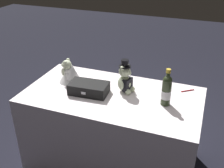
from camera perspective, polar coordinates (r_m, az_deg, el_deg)
name	(u,v)px	position (r m, az deg, el deg)	size (l,w,h in m)	color
ground_plane	(112,162)	(2.86, 0.00, -16.04)	(12.00, 12.00, 0.00)	black
reception_table	(112,130)	(2.60, 0.00, -9.73)	(1.54, 0.82, 0.79)	white
teddy_bear_groom	(125,79)	(2.37, 2.81, 1.02)	(0.15, 0.16, 0.30)	beige
teddy_bear_bride	(69,73)	(2.57, -9.04, 2.40)	(0.21, 0.18, 0.23)	white
champagne_bottle	(167,90)	(2.21, 11.38, -1.21)	(0.08, 0.08, 0.32)	#2C3920
signing_pen	(188,91)	(2.52, 15.70, -1.33)	(0.11, 0.09, 0.01)	maroon
gift_case_black	(89,88)	(2.38, -4.88, -0.88)	(0.35, 0.21, 0.10)	black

